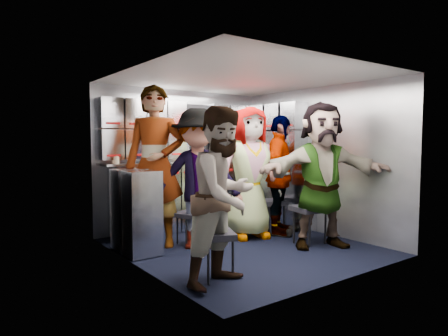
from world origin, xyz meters
TOP-DOWN VIEW (x-y plane):
  - floor at (0.00, 0.00)m, footprint 3.00×3.00m
  - wall_back at (0.00, 1.50)m, footprint 2.80×0.04m
  - wall_left at (-1.40, 0.00)m, footprint 0.04×3.00m
  - wall_right at (1.40, 0.00)m, footprint 0.04×3.00m
  - ceiling at (0.00, 0.00)m, footprint 2.80×3.00m
  - cart_bank_back at (0.00, 1.29)m, footprint 2.68×0.38m
  - cart_bank_left at (-1.19, 0.56)m, footprint 0.38×0.76m
  - counter at (0.00, 1.29)m, footprint 2.68×0.42m
  - locker_bank_back at (0.00, 1.35)m, footprint 2.68×0.28m
  - locker_bank_right at (1.25, 0.70)m, footprint 0.28×1.00m
  - right_cabinet at (1.25, 0.60)m, footprint 0.28×1.20m
  - coffee_niche at (0.18, 1.41)m, footprint 0.46×0.16m
  - red_latch_strip at (0.00, 1.09)m, footprint 2.60×0.02m
  - jump_seat_near_left at (-0.96, -0.72)m, footprint 0.50×0.49m
  - jump_seat_mid_left at (-0.47, 0.50)m, footprint 0.45×0.44m
  - jump_seat_center at (0.39, 0.53)m, footprint 0.44×0.42m
  - jump_seat_mid_right at (0.83, 0.39)m, footprint 0.50×0.49m
  - jump_seat_near_right at (0.79, -0.39)m, footprint 0.49×0.47m
  - attendant_standing at (-0.86, 0.70)m, footprint 0.89×0.83m
  - attendant_arc_a at (-0.96, -0.90)m, footprint 0.94×0.82m
  - attendant_arc_b at (-0.47, 0.32)m, footprint 1.29×1.15m
  - attendant_arc_c at (0.39, 0.35)m, footprint 1.00×0.79m
  - attendant_arc_d at (0.83, 0.21)m, footprint 1.04×0.92m
  - attendant_arc_e at (0.79, -0.57)m, footprint 1.75×1.23m
  - bottle_left at (-0.07, 1.24)m, footprint 0.07×0.07m
  - bottle_mid at (0.17, 1.24)m, footprint 0.07×0.07m
  - bottle_right at (1.10, 1.24)m, footprint 0.07×0.07m
  - cup_left at (-1.17, 1.23)m, footprint 0.09×0.09m
  - cup_right at (0.75, 1.23)m, footprint 0.07×0.07m

SIDE VIEW (x-z plane):
  - floor at x=0.00m, z-range 0.00..0.00m
  - jump_seat_mid_left at x=-0.47m, z-range 0.16..0.58m
  - jump_seat_near_left at x=-0.96m, z-range 0.18..0.64m
  - jump_seat_center at x=0.39m, z-range 0.18..0.64m
  - jump_seat_mid_right at x=0.83m, z-range 0.18..0.65m
  - jump_seat_near_right at x=0.79m, z-range 0.19..0.68m
  - cart_bank_back at x=0.00m, z-range 0.00..0.99m
  - cart_bank_left at x=-1.19m, z-range 0.00..0.99m
  - right_cabinet at x=1.25m, z-range 0.00..1.00m
  - attendant_arc_a at x=-0.96m, z-range 0.00..1.65m
  - attendant_arc_d at x=0.83m, z-range 0.00..1.69m
  - attendant_arc_b at x=-0.47m, z-range 0.00..1.73m
  - red_latch_strip at x=0.00m, z-range 0.86..0.90m
  - attendant_arc_c at x=0.39m, z-range 0.00..1.80m
  - attendant_arc_e at x=0.79m, z-range 0.00..1.82m
  - counter at x=0.00m, z-range 1.00..1.03m
  - attendant_standing at x=-0.86m, z-range 0.00..2.03m
  - wall_back at x=0.00m, z-range 0.00..2.10m
  - wall_left at x=-1.40m, z-range 0.00..2.10m
  - wall_right at x=1.40m, z-range 0.00..2.10m
  - cup_right at x=0.75m, z-range 1.03..1.13m
  - cup_left at x=-1.17m, z-range 1.03..1.13m
  - bottle_mid at x=0.17m, z-range 1.03..1.26m
  - bottle_right at x=1.10m, z-range 1.03..1.28m
  - bottle_left at x=-0.07m, z-range 1.03..1.28m
  - coffee_niche at x=0.18m, z-range 1.05..1.89m
  - locker_bank_back at x=0.00m, z-range 1.08..1.90m
  - locker_bank_right at x=1.25m, z-range 1.08..1.90m
  - ceiling at x=0.00m, z-range 2.09..2.11m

